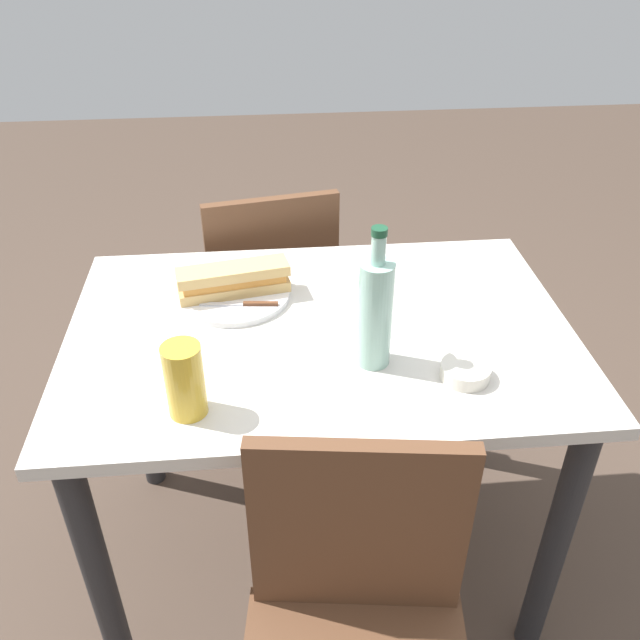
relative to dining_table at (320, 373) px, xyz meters
name	(u,v)px	position (x,y,z in m)	size (l,w,h in m)	color
ground_plane	(320,548)	(0.00, 0.00, -0.64)	(8.00, 8.00, 0.00)	#47382D
dining_table	(320,373)	(0.00, 0.00, 0.00)	(1.11, 0.75, 0.77)	beige
chair_far	(356,640)	(-0.01, 0.57, -0.14)	(0.45, 0.45, 0.87)	brown
chair_near	(269,295)	(0.11, -0.57, -0.14)	(0.46, 0.46, 0.87)	brown
plate_near	(235,295)	(0.19, -0.14, 0.14)	(0.26, 0.26, 0.01)	white
baguette_sandwich_near	(234,280)	(0.19, -0.14, 0.18)	(0.27, 0.12, 0.07)	tan
knife_near	(244,304)	(0.17, -0.08, 0.15)	(0.18, 0.03, 0.01)	silver
water_bottle	(375,311)	(-0.10, 0.13, 0.25)	(0.07, 0.07, 0.31)	#99C6B7
beer_glass	(185,380)	(0.27, 0.25, 0.20)	(0.07, 0.07, 0.15)	gold
olive_bowl	(465,371)	(-0.27, 0.20, 0.15)	(0.10, 0.10, 0.03)	silver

